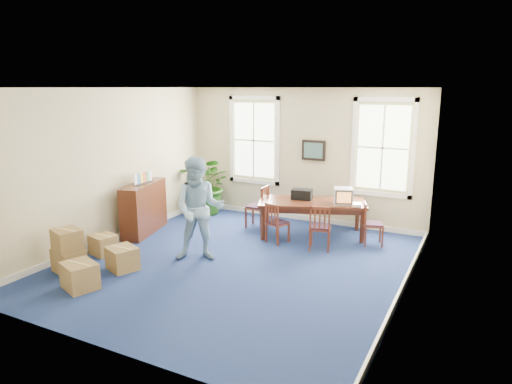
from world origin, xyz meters
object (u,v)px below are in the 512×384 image
at_px(chair_near_left, 278,222).
at_px(credenza, 144,207).
at_px(conference_table, 312,218).
at_px(crt_tv, 343,196).
at_px(potted_plant, 208,185).
at_px(man, 199,209).
at_px(cardboard_boxes, 81,250).

height_order(chair_near_left, credenza, credenza).
height_order(conference_table, crt_tv, crt_tv).
xyz_separation_m(crt_tv, credenza, (-4.09, -1.59, -0.37)).
distance_m(conference_table, potted_plant, 3.05).
relative_size(chair_near_left, man, 0.44).
bearing_deg(cardboard_boxes, crt_tv, 47.06).
height_order(conference_table, potted_plant, potted_plant).
bearing_deg(man, crt_tv, 22.88).
height_order(crt_tv, chair_near_left, crt_tv).
distance_m(chair_near_left, credenza, 3.04).
relative_size(credenza, potted_plant, 0.98).
xyz_separation_m(crt_tv, man, (-2.04, -2.41, 0.03)).
distance_m(crt_tv, potted_plant, 3.69).
distance_m(chair_near_left, man, 1.89).
relative_size(conference_table, man, 1.16).
relative_size(conference_table, credenza, 1.54).
xyz_separation_m(chair_near_left, man, (-0.89, -1.57, 0.55)).
relative_size(conference_table, cardboard_boxes, 1.60).
relative_size(man, potted_plant, 1.30).
relative_size(man, cardboard_boxes, 1.38).
relative_size(crt_tv, man, 0.21).
bearing_deg(man, conference_table, 33.12).
bearing_deg(conference_table, potted_plant, 149.67).
bearing_deg(potted_plant, conference_table, -8.69).
height_order(man, potted_plant, man).
relative_size(man, credenza, 1.33).
xyz_separation_m(chair_near_left, cardboard_boxes, (-2.44, -3.02, -0.02)).
height_order(conference_table, chair_near_left, chair_near_left).
bearing_deg(man, chair_near_left, 33.58).
bearing_deg(chair_near_left, credenza, 32.67).
distance_m(crt_tv, man, 3.16).
height_order(crt_tv, cardboard_boxes, crt_tv).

